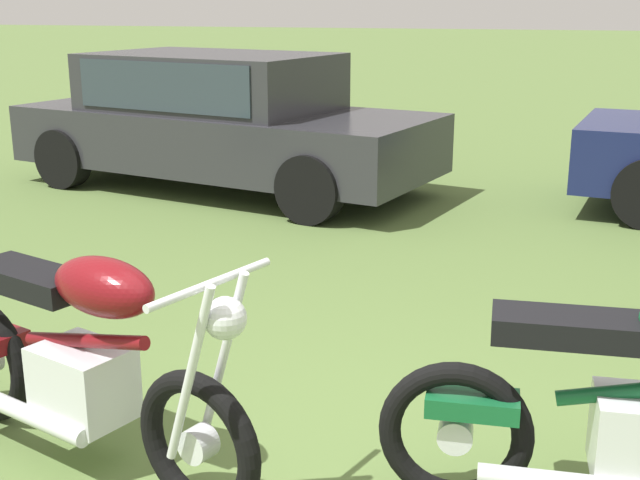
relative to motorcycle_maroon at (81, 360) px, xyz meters
The scene contains 2 objects.
motorcycle_maroon is the anchor object (origin of this frame).
car_charcoal 5.66m from the motorcycle_maroon, 107.62° to the left, with size 4.77×2.73×1.43m.
Camera 1 is at (0.75, -2.67, 1.96)m, focal length 47.03 mm.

